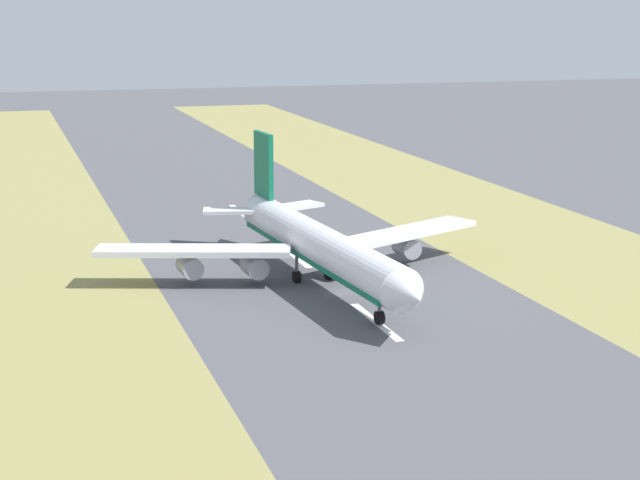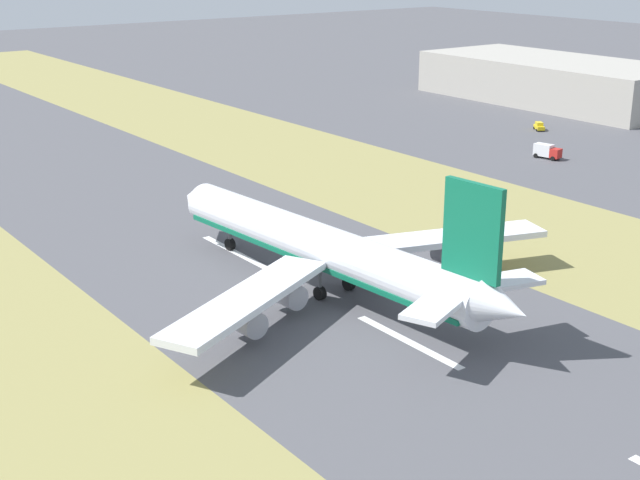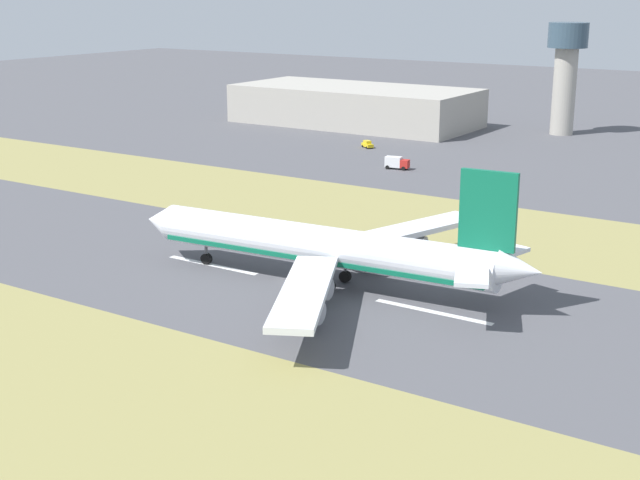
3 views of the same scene
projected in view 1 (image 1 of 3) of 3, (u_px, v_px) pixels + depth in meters
name	position (u px, v px, depth m)	size (l,w,h in m)	color
ground_plane	(340.00, 292.00, 156.14)	(800.00, 800.00, 0.00)	#4C4C51
grass_median_west	(610.00, 270.00, 169.02)	(40.00, 600.00, 0.01)	olive
grass_median_east	(21.00, 318.00, 143.26)	(40.00, 600.00, 0.01)	olive
centreline_dash_near	(241.00, 213.00, 216.35)	(1.20, 18.00, 0.01)	silver
centreline_dash_mid	(294.00, 256.00, 178.99)	(1.20, 18.00, 0.01)	silver
centreline_dash_far	(376.00, 322.00, 141.63)	(1.20, 18.00, 0.01)	silver
airplane_main_jet	(315.00, 244.00, 160.29)	(63.94, 67.22, 20.20)	silver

